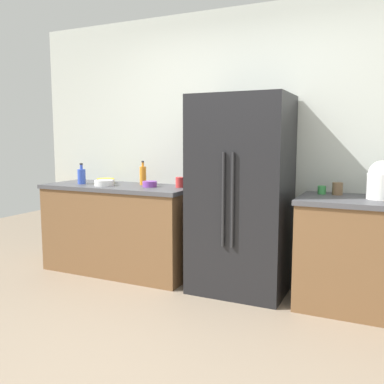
{
  "coord_description": "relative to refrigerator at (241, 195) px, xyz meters",
  "views": [
    {
      "loc": [
        1.22,
        -2.15,
        1.38
      ],
      "look_at": [
        0.02,
        0.42,
        1.02
      ],
      "focal_mm": 39.19,
      "sensor_mm": 36.0,
      "label": 1
    }
  ],
  "objects": [
    {
      "name": "bottle_a",
      "position": [
        -1.74,
        -0.06,
        0.11
      ],
      "size": [
        0.08,
        0.08,
        0.22
      ],
      "color": "blue",
      "rests_on": "counter_left"
    },
    {
      "name": "counter_left",
      "position": [
        -1.31,
        0.01,
        -0.42
      ],
      "size": [
        1.59,
        0.66,
        0.91
      ],
      "color": "brown",
      "rests_on": "ground_plane"
    },
    {
      "name": "cup_c",
      "position": [
        -0.66,
        0.09,
        0.08
      ],
      "size": [
        0.08,
        0.08,
        0.1
      ],
      "primitive_type": "cylinder",
      "color": "red",
      "rests_on": "counter_left"
    },
    {
      "name": "kitchen_back_panel",
      "position": [
        -0.04,
        0.39,
        0.43
      ],
      "size": [
        4.86,
        0.1,
        2.61
      ],
      "primitive_type": "cube",
      "color": "silver",
      "rests_on": "ground_plane"
    },
    {
      "name": "bottle_b",
      "position": [
        -1.11,
        0.15,
        0.13
      ],
      "size": [
        0.07,
        0.07,
        0.25
      ],
      "color": "orange",
      "rests_on": "counter_left"
    },
    {
      "name": "bowl_c",
      "position": [
        -0.95,
        0.01,
        0.06
      ],
      "size": [
        0.14,
        0.14,
        0.06
      ],
      "primitive_type": "cylinder",
      "color": "purple",
      "rests_on": "counter_left"
    },
    {
      "name": "refrigerator",
      "position": [
        0.0,
        0.0,
        0.0
      ],
      "size": [
        0.84,
        0.66,
        1.76
      ],
      "color": "black",
      "rests_on": "ground_plane"
    },
    {
      "name": "ground_plane",
      "position": [
        -0.04,
        -1.4,
        -0.88
      ],
      "size": [
        9.72,
        9.72,
        0.0
      ],
      "primitive_type": "plane",
      "color": "gray"
    },
    {
      "name": "bowl_b",
      "position": [
        -1.42,
        -0.1,
        0.06
      ],
      "size": [
        0.2,
        0.2,
        0.06
      ],
      "primitive_type": "cylinder",
      "color": "white",
      "rests_on": "counter_left"
    },
    {
      "name": "cup_a",
      "position": [
        0.67,
        0.17,
        0.06
      ],
      "size": [
        0.07,
        0.07,
        0.07
      ],
      "primitive_type": "cylinder",
      "color": "green",
      "rests_on": "counter_right"
    },
    {
      "name": "rice_cooker",
      "position": [
        1.14,
        0.05,
        0.18
      ],
      "size": [
        0.22,
        0.22,
        0.31
      ],
      "color": "white",
      "rests_on": "counter_right"
    },
    {
      "name": "bowl_a",
      "position": [
        -1.55,
        0.1,
        0.05
      ],
      "size": [
        0.19,
        0.19,
        0.05
      ],
      "primitive_type": "cylinder",
      "color": "yellow",
      "rests_on": "counter_left"
    },
    {
      "name": "cup_b",
      "position": [
        0.8,
        0.17,
        0.08
      ],
      "size": [
        0.09,
        0.09,
        0.11
      ],
      "primitive_type": "cylinder",
      "color": "brown",
      "rests_on": "counter_right"
    }
  ]
}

